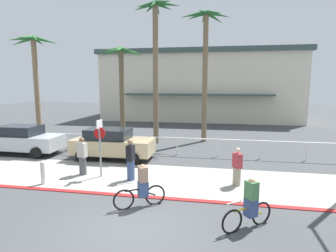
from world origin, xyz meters
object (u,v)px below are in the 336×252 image
Objects in this scene: bollard_2 at (43,172)px; cyclist_black_0 at (142,187)px; palm_tree_3 at (206,46)px; car_tan_1 at (112,144)px; palm_tree_2 at (156,41)px; stop_sign_bike_lane at (100,140)px; car_silver_0 at (23,139)px; pedestrian_2 at (131,161)px; pedestrian_0 at (82,158)px; palm_tree_1 at (121,67)px; palm_tree_0 at (35,61)px; cyclist_yellow_1 at (250,205)px; pedestrian_1 at (237,168)px.

bollard_2 is 0.64× the size of cyclist_black_0.
car_tan_1 is at bearing -129.00° from palm_tree_3.
palm_tree_2 is at bearing 72.42° from bollard_2.
car_tan_1 is at bearing 72.69° from bollard_2.
stop_sign_bike_lane reaches higher than car_silver_0.
palm_tree_2 is 9.79m from pedestrian_2.
pedestrian_0 is at bearing 142.34° from cyclist_black_0.
palm_tree_1 is 3.76× the size of pedestrian_2.
pedestrian_0 reaches higher than car_tan_1.
stop_sign_bike_lane reaches higher than car_tan_1.
palm_tree_0 reaches higher than car_silver_0.
palm_tree_3 is at bearing 59.91° from pedestrian_0.
pedestrian_1 is at bearing 92.70° from cyclist_yellow_1.
cyclist_black_0 is 2.71m from pedestrian_2.
pedestrian_0 is at bearing 54.41° from bollard_2.
palm_tree_2 is 10.94m from pedestrian_1.
pedestrian_0 reaches higher than car_silver_0.
stop_sign_bike_lane is at bearing -42.06° from palm_tree_0.
pedestrian_1 is (1.84, -8.70, -5.94)m from palm_tree_3.
pedestrian_2 is at bearing -38.16° from palm_tree_0.
palm_tree_0 reaches higher than cyclist_yellow_1.
pedestrian_1 is at bearing 2.38° from pedestrian_2.
cyclist_yellow_1 reaches higher than bollard_2.
bollard_2 is at bearing -125.59° from pedestrian_0.
pedestrian_0 is 2.39m from pedestrian_2.
pedestrian_0 is 1.10× the size of pedestrian_1.
pedestrian_0 is (-1.76, -7.34, -6.11)m from palm_tree_2.
palm_tree_0 is at bearing 134.92° from pedestrian_0.
cyclist_yellow_1 is at bearing -29.67° from stop_sign_bike_lane.
palm_tree_2 is 6.32× the size of cyclist_yellow_1.
palm_tree_3 is at bearing 28.73° from car_silver_0.
pedestrian_1 is (6.81, -0.12, -0.08)m from pedestrian_0.
pedestrian_2 reaches higher than cyclist_black_0.
car_silver_0 is (-4.13, -5.66, -4.45)m from palm_tree_1.
pedestrian_0 is at bearing 173.11° from stop_sign_bike_lane.
palm_tree_1 is at bearing 112.49° from cyclist_black_0.
palm_tree_2 is at bearing 0.87° from palm_tree_0.
stop_sign_bike_lane is 1.42× the size of pedestrian_2.
stop_sign_bike_lane is at bearing -26.31° from car_silver_0.
palm_tree_2 reaches higher than pedestrian_2.
pedestrian_0 reaches higher than cyclist_black_0.
car_silver_0 is (-7.04, -4.39, -6.05)m from palm_tree_2.
car_silver_0 is 2.81× the size of cyclist_black_0.
palm_tree_2 is at bearing -158.98° from palm_tree_3.
palm_tree_0 reaches higher than stop_sign_bike_lane.
palm_tree_2 is (2.91, -1.27, 1.59)m from palm_tree_1.
palm_tree_3 is at bearing 82.84° from cyclist_black_0.
pedestrian_2 is at bearing -106.29° from palm_tree_3.
cyclist_black_0 is at bearing -37.66° from pedestrian_0.
palm_tree_0 is 16.57m from pedestrian_1.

